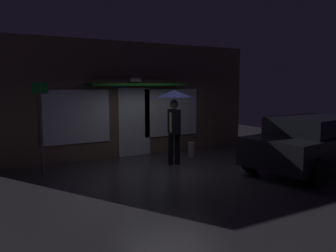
# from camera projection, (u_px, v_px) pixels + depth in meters

# --- Properties ---
(ground_plane) EXTENTS (18.00, 18.00, 0.00)m
(ground_plane) POSITION_uv_depth(u_px,v_px,m) (169.00, 169.00, 9.64)
(ground_plane) COLOR #38353A
(building_facade) EXTENTS (8.92, 1.00, 3.65)m
(building_facade) POSITION_uv_depth(u_px,v_px,m) (132.00, 100.00, 11.42)
(building_facade) COLOR brown
(building_facade) RESTS_ON ground
(person_with_umbrella) EXTENTS (1.06, 1.06, 2.14)m
(person_with_umbrella) POSITION_uv_depth(u_px,v_px,m) (174.00, 107.00, 9.97)
(person_with_umbrella) COLOR black
(person_with_umbrella) RESTS_ON ground
(parked_car) EXTENTS (4.19, 2.52, 1.45)m
(parked_car) POSITION_uv_depth(u_px,v_px,m) (312.00, 143.00, 9.40)
(parked_car) COLOR black
(parked_car) RESTS_ON ground
(street_sign_post) EXTENTS (0.40, 0.07, 2.46)m
(street_sign_post) POSITION_uv_depth(u_px,v_px,m) (41.00, 120.00, 8.98)
(street_sign_post) COLOR #595B60
(street_sign_post) RESTS_ON ground
(sidewalk_bollard) EXTENTS (0.22, 0.22, 0.46)m
(sidewalk_bollard) POSITION_uv_depth(u_px,v_px,m) (192.00, 149.00, 11.26)
(sidewalk_bollard) COLOR #9E998E
(sidewalk_bollard) RESTS_ON ground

